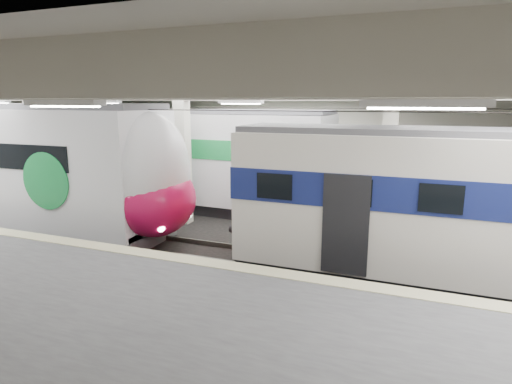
% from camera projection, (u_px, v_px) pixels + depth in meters
% --- Properties ---
extents(station_hall, '(36.00, 24.00, 5.75)m').
position_uv_depth(station_hall, '(188.00, 165.00, 11.87)').
color(station_hall, black).
rests_on(station_hall, ground).
extents(modern_emu, '(15.39, 3.18, 4.89)m').
position_uv_depth(modern_emu, '(29.00, 169.00, 16.47)').
color(modern_emu, white).
rests_on(modern_emu, ground).
extents(older_rer, '(12.96, 2.86, 4.30)m').
position_uv_depth(older_rer, '(479.00, 209.00, 11.00)').
color(older_rer, silver).
rests_on(older_rer, ground).
extents(far_train, '(14.62, 3.61, 4.61)m').
position_uv_depth(far_train, '(180.00, 157.00, 20.31)').
color(far_train, white).
rests_on(far_train, ground).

